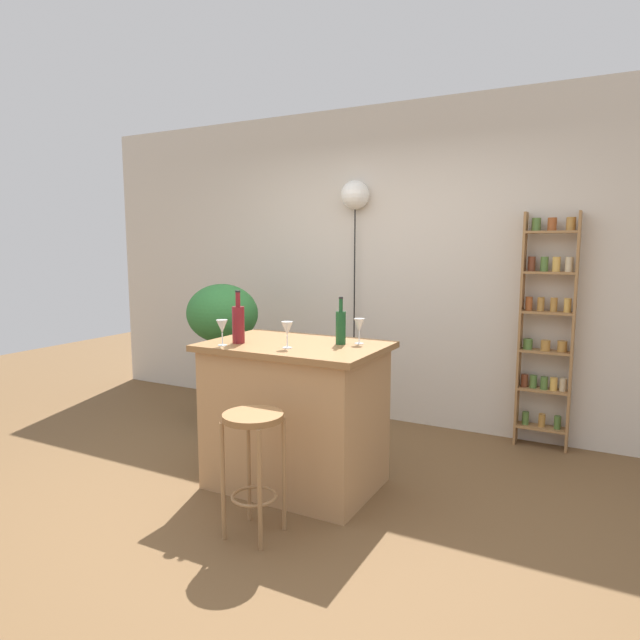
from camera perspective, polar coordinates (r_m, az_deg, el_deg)
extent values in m
plane|color=brown|center=(3.62, -5.04, -18.27)|extent=(12.00, 12.00, 0.00)
cube|color=beige|center=(5.00, 7.05, 5.56)|extent=(6.40, 0.10, 2.80)
cube|color=tan|center=(3.68, -2.55, -10.08)|extent=(1.05, 0.72, 0.92)
cube|color=olive|center=(3.57, -2.59, -2.74)|extent=(1.14, 0.78, 0.04)
cylinder|color=#997047|center=(3.12, -10.02, -16.16)|extent=(0.02, 0.02, 0.65)
cylinder|color=#997047|center=(2.99, -6.26, -17.18)|extent=(0.02, 0.02, 0.65)
cylinder|color=#997047|center=(3.29, -7.40, -14.77)|extent=(0.02, 0.02, 0.65)
cylinder|color=#997047|center=(3.17, -3.76, -15.64)|extent=(0.02, 0.02, 0.65)
torus|color=#997047|center=(3.19, -6.83, -17.68)|extent=(0.26, 0.26, 0.02)
cylinder|color=olive|center=(3.02, -6.97, -9.92)|extent=(0.33, 0.33, 0.03)
cube|color=#9E7042|center=(4.62, 20.05, -1.02)|extent=(0.02, 0.14, 1.84)
cube|color=#9E7042|center=(4.58, 24.75, -1.33)|extent=(0.02, 0.14, 1.84)
cube|color=#9E7042|center=(4.77, 21.91, -10.31)|extent=(0.36, 0.14, 0.02)
cylinder|color=#4C7033|center=(4.77, 20.51, -9.49)|extent=(0.05, 0.05, 0.10)
cylinder|color=#AD7A38|center=(4.76, 21.99, -9.60)|extent=(0.05, 0.05, 0.10)
cylinder|color=#4C7033|center=(4.74, 23.38, -9.71)|extent=(0.05, 0.05, 0.10)
cube|color=#9E7042|center=(4.69, 22.10, -6.74)|extent=(0.36, 0.14, 0.02)
cylinder|color=brown|center=(4.69, 20.42, -5.89)|extent=(0.05, 0.05, 0.10)
cylinder|color=#4C7033|center=(4.68, 21.22, -5.96)|extent=(0.05, 0.05, 0.10)
cylinder|color=#4C7033|center=(4.66, 22.20, -6.06)|extent=(0.05, 0.05, 0.10)
cylinder|color=gold|center=(4.66, 23.04, -6.12)|extent=(0.05, 0.05, 0.10)
cylinder|color=beige|center=(4.67, 23.89, -6.14)|extent=(0.05, 0.05, 0.10)
cube|color=#9E7042|center=(4.62, 22.30, -3.05)|extent=(0.36, 0.14, 0.02)
cylinder|color=#4C7033|center=(4.62, 20.73, -2.34)|extent=(0.07, 0.07, 0.08)
cylinder|color=#AD7A38|center=(4.60, 22.32, -2.45)|extent=(0.07, 0.07, 0.08)
cylinder|color=#AD7A38|center=(4.61, 23.80, -2.52)|extent=(0.07, 0.07, 0.08)
cube|color=#9E7042|center=(4.58, 22.49, 0.72)|extent=(0.36, 0.14, 0.02)
cylinder|color=#994C23|center=(4.58, 20.83, 1.59)|extent=(0.05, 0.05, 0.11)
cylinder|color=#AD7A38|center=(4.58, 21.91, 1.54)|extent=(0.05, 0.05, 0.11)
cylinder|color=#AD7A38|center=(4.57, 23.06, 1.47)|extent=(0.05, 0.05, 0.11)
cylinder|color=gold|center=(4.57, 24.27, 1.40)|extent=(0.05, 0.05, 0.11)
cube|color=#9E7042|center=(4.55, 22.69, 4.55)|extent=(0.36, 0.14, 0.02)
cylinder|color=brown|center=(4.57, 21.08, 5.45)|extent=(0.06, 0.06, 0.11)
cylinder|color=#4C7033|center=(4.55, 22.22, 5.39)|extent=(0.06, 0.06, 0.11)
cylinder|color=gold|center=(4.54, 23.29, 5.33)|extent=(0.06, 0.06, 0.11)
cylinder|color=beige|center=(4.54, 24.41, 5.27)|extent=(0.06, 0.06, 0.11)
cube|color=#9E7042|center=(4.55, 22.89, 8.40)|extent=(0.36, 0.14, 0.02)
cylinder|color=#4C7033|center=(4.57, 21.50, 9.20)|extent=(0.07, 0.07, 0.10)
cylinder|color=#994C23|center=(4.56, 22.92, 9.13)|extent=(0.07, 0.07, 0.10)
cylinder|color=#AD7A38|center=(4.54, 24.57, 9.05)|extent=(0.07, 0.07, 0.10)
cylinder|color=#2D2823|center=(5.00, -9.88, -8.29)|extent=(0.33, 0.33, 0.43)
cylinder|color=#A86B4C|center=(4.92, -9.96, -4.83)|extent=(0.26, 0.26, 0.19)
cylinder|color=brown|center=(4.89, -10.01, -2.85)|extent=(0.03, 0.03, 0.16)
ellipsoid|color=#2D7033|center=(4.84, -10.10, 0.68)|extent=(0.64, 0.57, 0.51)
cylinder|color=#194C23|center=(3.51, 2.16, -0.82)|extent=(0.07, 0.07, 0.21)
cylinder|color=#194C23|center=(3.49, 2.18, 1.55)|extent=(0.02, 0.02, 0.08)
cylinder|color=black|center=(3.49, 2.18, 2.32)|extent=(0.03, 0.03, 0.01)
cylinder|color=maroon|center=(3.59, -8.46, -0.51)|extent=(0.08, 0.08, 0.24)
cylinder|color=maroon|center=(3.57, -8.51, 2.12)|extent=(0.03, 0.03, 0.09)
cylinder|color=black|center=(3.56, -8.53, 2.96)|extent=(0.03, 0.03, 0.01)
cylinder|color=silver|center=(3.54, -10.07, -2.58)|extent=(0.06, 0.06, 0.00)
cylinder|color=silver|center=(3.53, -10.09, -1.95)|extent=(0.01, 0.01, 0.08)
cone|color=silver|center=(3.52, -10.12, -0.66)|extent=(0.07, 0.07, 0.08)
cylinder|color=silver|center=(3.40, -3.41, -2.87)|extent=(0.06, 0.06, 0.00)
cylinder|color=silver|center=(3.40, -3.42, -2.22)|extent=(0.01, 0.01, 0.08)
cone|color=silver|center=(3.38, -3.43, -0.88)|extent=(0.07, 0.07, 0.08)
cylinder|color=silver|center=(3.55, 4.07, -2.43)|extent=(0.06, 0.06, 0.00)
cylinder|color=silver|center=(3.55, 4.08, -1.80)|extent=(0.01, 0.01, 0.08)
cone|color=silver|center=(3.53, 4.09, -0.52)|extent=(0.07, 0.07, 0.08)
cylinder|color=black|center=(5.04, 3.57, 1.23)|extent=(0.01, 0.01, 2.03)
sphere|color=white|center=(5.02, 3.67, 12.82)|extent=(0.26, 0.26, 0.26)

